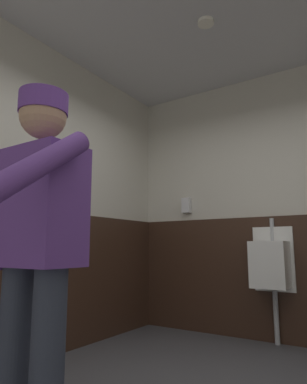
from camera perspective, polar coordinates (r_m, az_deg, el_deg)
name	(u,v)px	position (r m, az deg, el deg)	size (l,w,h in m)	color
wall_back	(283,201)	(3.88, 20.73, -1.41)	(3.97, 0.12, 2.85)	beige
wall_left	(19,190)	(3.16, -21.47, 0.28)	(0.12, 4.40, 2.85)	beige
wainscot_band_back	(286,279)	(3.79, 21.18, -13.28)	(3.37, 0.03, 1.26)	#382319
wainscot_band_left	(19,286)	(3.08, -21.53, -14.33)	(0.03, 3.80, 1.26)	#382319
downlight_far	(206,22)	(3.29, 8.70, 26.11)	(0.14, 0.14, 0.03)	white
urinal_solo	(271,264)	(3.66, 18.96, -11.26)	(0.40, 0.34, 1.24)	white
person	(35,238)	(1.63, -19.15, -7.26)	(0.64, 0.60, 1.66)	#2D3342
soap_dispenser	(186,205)	(4.16, 5.49, -2.23)	(0.10, 0.07, 0.18)	silver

